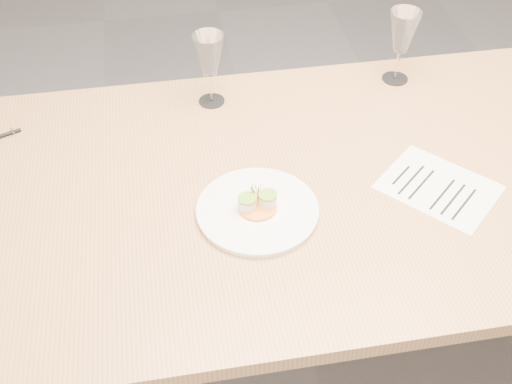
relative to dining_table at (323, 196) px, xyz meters
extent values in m
plane|color=slate|center=(0.00, 0.00, -0.68)|extent=(7.00, 7.00, 0.00)
cube|color=tan|center=(0.00, 0.00, 0.05)|extent=(2.40, 1.00, 0.04)
cylinder|color=white|center=(-0.19, -0.10, 0.07)|extent=(0.29, 0.29, 0.01)
cylinder|color=white|center=(-0.19, -0.10, 0.08)|extent=(0.29, 0.29, 0.01)
cylinder|color=#FF9830|center=(-0.19, -0.10, 0.09)|extent=(0.09, 0.09, 0.01)
cylinder|color=beige|center=(-0.22, -0.10, 0.10)|extent=(0.04, 0.04, 0.03)
cylinder|color=beige|center=(-0.17, -0.10, 0.10)|extent=(0.04, 0.04, 0.03)
cylinder|color=#7FB031|center=(-0.22, -0.10, 0.12)|extent=(0.04, 0.04, 0.01)
cylinder|color=#7FB031|center=(-0.17, -0.10, 0.12)|extent=(0.04, 0.04, 0.01)
cylinder|color=#CEC46D|center=(-0.13, -0.14, 0.08)|extent=(0.05, 0.05, 0.00)
cube|color=white|center=(0.27, -0.09, 0.07)|extent=(0.33, 0.34, 0.00)
cube|color=black|center=(0.19, -0.03, 0.07)|extent=(0.07, 0.06, 0.00)
cube|color=black|center=(0.21, -0.05, 0.07)|extent=(0.10, 0.09, 0.00)
cube|color=black|center=(0.23, -0.07, 0.07)|extent=(0.10, 0.09, 0.00)
cube|color=black|center=(0.27, -0.11, 0.07)|extent=(0.10, 0.09, 0.00)
cube|color=black|center=(0.29, -0.14, 0.07)|extent=(0.10, 0.09, 0.00)
cube|color=black|center=(0.31, -0.16, 0.07)|extent=(0.10, 0.09, 0.00)
cube|color=silver|center=(-0.79, 0.31, 0.08)|extent=(0.01, 0.03, 0.00)
cylinder|color=white|center=(-0.24, 0.37, 0.07)|extent=(0.08, 0.08, 0.00)
cylinder|color=white|center=(-0.24, 0.37, 0.12)|extent=(0.01, 0.01, 0.09)
cone|color=white|center=(-0.24, 0.37, 0.22)|extent=(0.09, 0.09, 0.12)
cylinder|color=white|center=(0.32, 0.39, 0.07)|extent=(0.08, 0.08, 0.00)
cylinder|color=white|center=(0.32, 0.39, 0.12)|extent=(0.01, 0.01, 0.10)
cone|color=white|center=(0.32, 0.39, 0.23)|extent=(0.09, 0.09, 0.12)
camera|label=1|loc=(-0.38, -1.16, 1.15)|focal=45.00mm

